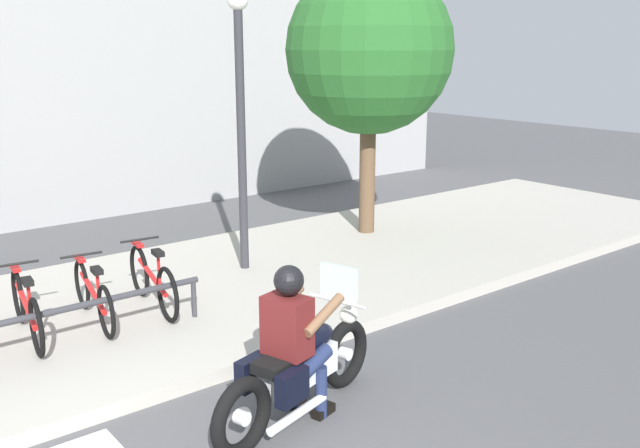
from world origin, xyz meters
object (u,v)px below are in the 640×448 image
motorcycle (299,369)px  rider (293,332)px  street_lamp (241,108)px  bicycle_5 (27,308)px  bicycle_7 (153,280)px  tree_near_rack (369,51)px  bicycle_6 (93,295)px

motorcycle → rider: size_ratio=1.45×
motorcycle → rider: rider is taller
motorcycle → street_lamp: 4.44m
bicycle_5 → bicycle_7: size_ratio=1.01×
motorcycle → tree_near_rack: size_ratio=0.47×
bicycle_6 → tree_near_rack: bearing=11.6°
rider → street_lamp: 4.34m
motorcycle → bicycle_7: motorcycle is taller
bicycle_7 → bicycle_6: bearing=179.9°
bicycle_7 → street_lamp: size_ratio=0.42×
rider → motorcycle: bearing=13.2°
rider → bicycle_7: rider is taller
bicycle_5 → bicycle_7: 1.46m
bicycle_5 → tree_near_rack: tree_near_rack is taller
bicycle_5 → bicycle_7: bearing=-0.0°
rider → tree_near_rack: 6.45m
bicycle_7 → tree_near_rack: size_ratio=0.37×
rider → bicycle_5: 3.28m
bicycle_5 → street_lamp: (3.18, 0.66, 1.92)m
bicycle_5 → bicycle_6: bearing=0.0°
bicycle_6 → street_lamp: street_lamp is taller
rider → street_lamp: size_ratio=0.37×
street_lamp → motorcycle: bearing=-115.6°
street_lamp → bicycle_5: bearing=-168.3°
motorcycle → bicycle_7: (0.00, 2.94, 0.04)m
rider → bicycle_6: rider is taller
bicycle_7 → tree_near_rack: 5.25m
rider → bicycle_5: (-1.39, 2.96, -0.34)m
motorcycle → bicycle_6: bearing=103.9°
bicycle_6 → bicycle_7: (0.73, -0.00, 0.02)m
bicycle_7 → tree_near_rack: bearing=13.5°
motorcycle → bicycle_5: (-1.46, 2.94, 0.03)m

